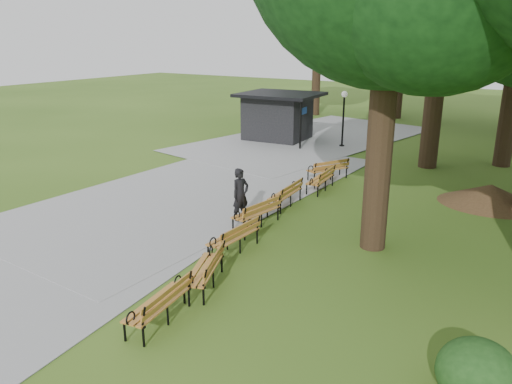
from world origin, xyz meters
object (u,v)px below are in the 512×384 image
Objects in this scene: kiosk at (277,116)px; bench_4 at (285,194)px; bench_3 at (256,212)px; lamp_post at (344,107)px; bench_5 at (320,179)px; person at (240,195)px; bench_2 at (233,237)px; bench_0 at (158,304)px; dirt_mound at (490,195)px; bench_1 at (204,270)px; bench_6 at (328,169)px.

bench_4 is at bearing -62.93° from kiosk.
kiosk is 13.74m from bench_3.
lamp_post reaches higher than bench_5.
bench_2 is at bearing -134.93° from person.
kiosk is 19.49m from bench_0.
bench_5 reaches higher than dirt_mound.
dirt_mound is at bearing 150.95° from bench_0.
bench_0 and bench_1 have the same top height.
bench_5 is (2.45, -7.79, -1.69)m from lamp_post.
kiosk is at bearing -152.68° from bench_4.
bench_1 is 2.12m from bench_2.
dirt_mound is 8.46m from bench_3.
bench_1 is 1.00× the size of bench_4.
bench_2 is (6.89, -14.14, -0.89)m from kiosk.
bench_5 is (-1.26, 10.22, 0.00)m from bench_0.
bench_2 is (-0.58, 2.04, 0.00)m from bench_1.
person is 5.94m from bench_6.
bench_0 is 5.90m from bench_3.
bench_6 is at bearing 12.64° from person.
kiosk is 1.44× the size of lamp_post.
dirt_mound is (6.45, 6.07, -0.50)m from person.
person is 0.91× the size of bench_3.
dirt_mound is 11.21m from bench_1.
bench_3 is (-5.80, -6.16, 0.08)m from dirt_mound.
bench_0 is 1.74m from bench_1.
bench_2 is at bearing 23.23° from bench_3.
bench_6 is at bearing -171.51° from bench_2.
bench_4 is at bearing -146.12° from dirt_mound.
dirt_mound is at bearing 119.57° from bench_4.
person reaches higher than bench_5.
person is 2.14m from bench_4.
lamp_post is 1.01× the size of dirt_mound.
bench_1 and bench_3 have the same top height.
bench_1 and bench_6 have the same top height.
bench_1 is (-4.68, -10.18, 0.08)m from dirt_mound.
bench_6 is at bearing -178.62° from dirt_mound.
lamp_post is 1.55× the size of bench_5.
bench_4 is 3.87m from bench_6.
bench_5 is (0.23, 2.33, 0.00)m from bench_4.
bench_3 is at bearing 173.35° from bench_1.
person is 12.36m from lamp_post.
bench_0 is 11.88m from bench_6.
lamp_post is 1.55× the size of bench_6.
lamp_post is 10.38m from dirt_mound.
bench_4 is (-0.18, 2.14, 0.00)m from bench_3.
lamp_post is 8.34m from bench_5.
bench_0 is (-4.50, -11.91, 0.08)m from dirt_mound.
kiosk is 2.24× the size of bench_5.
bench_2 is at bearing -176.92° from bench_0.
bench_6 is at bearing -71.87° from lamp_post.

